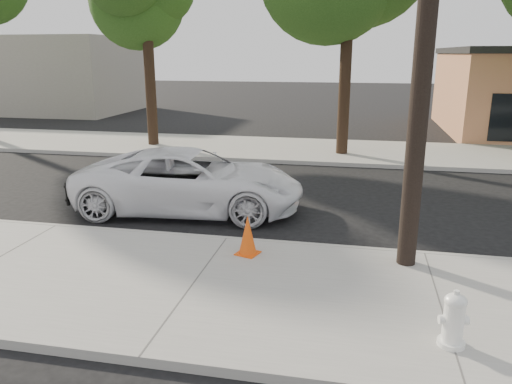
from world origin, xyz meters
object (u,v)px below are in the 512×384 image
(police_cruiser, at_px, (190,181))
(traffic_cone, at_px, (248,236))
(utility_pole, at_px, (428,3))
(fire_hydrant, at_px, (453,321))

(police_cruiser, distance_m, traffic_cone, 3.58)
(utility_pole, xyz_separation_m, traffic_cone, (-2.98, -0.18, -4.17))
(police_cruiser, relative_size, fire_hydrant, 7.63)
(utility_pole, bearing_deg, traffic_cone, -176.60)
(fire_hydrant, xyz_separation_m, traffic_cone, (-3.35, 2.52, 0.01))
(fire_hydrant, bearing_deg, utility_pole, 89.60)
(fire_hydrant, bearing_deg, traffic_cone, 134.79)
(utility_pole, height_order, police_cruiser, utility_pole)
(utility_pole, distance_m, fire_hydrant, 4.99)
(utility_pole, xyz_separation_m, police_cruiser, (-5.10, 2.69, -3.90))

